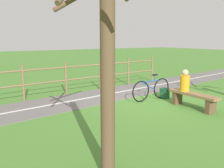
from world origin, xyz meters
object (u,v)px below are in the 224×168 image
(person_seated, at_px, (185,82))
(backpack, at_px, (164,93))
(bench, at_px, (193,98))
(bicycle, at_px, (151,89))
(tree_far_right, at_px, (105,76))

(person_seated, distance_m, backpack, 1.26)
(bench, height_order, backpack, bench)
(bicycle, bearing_deg, tree_far_right, 38.50)
(person_seated, distance_m, tree_far_right, 4.85)
(bicycle, height_order, tree_far_right, tree_far_right)
(backpack, distance_m, tree_far_right, 5.68)
(backpack, bearing_deg, bicycle, 80.97)
(backpack, xyz_separation_m, tree_far_right, (-3.10, 4.53, 1.45))
(bicycle, distance_m, tree_far_right, 5.23)
(person_seated, height_order, bicycle, person_seated)
(bench, distance_m, bicycle, 1.57)
(tree_far_right, bearing_deg, bench, -68.96)
(person_seated, height_order, tree_far_right, tree_far_right)
(backpack, relative_size, tree_far_right, 0.11)
(bicycle, bearing_deg, backpack, 170.55)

